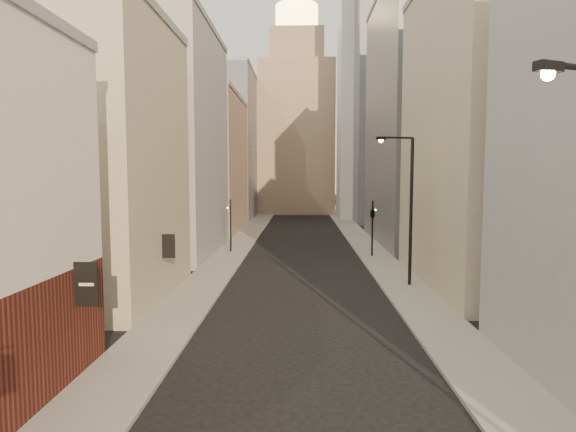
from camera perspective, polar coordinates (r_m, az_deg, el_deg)
The scene contains 14 objects.
sidewalk_left at distance 57.42m, azimuth -4.84°, elevation -2.30°, with size 3.00×140.00×0.15m, color gray.
sidewalk_right at distance 57.45m, azimuth 8.16°, elevation -2.33°, with size 3.00×140.00×0.15m, color gray.
left_bldg_beige at distance 30.07m, azimuth -21.83°, elevation 5.98°, with size 8.00×12.00×16.00m, color tan.
left_bldg_grey at distance 45.29m, azimuth -13.80°, elevation 8.24°, with size 8.00×16.00×20.00m, color #98989D.
left_bldg_tan at distance 62.76m, azimuth -9.41°, elevation 5.97°, with size 8.00×18.00×17.00m, color #8D745D.
left_bldg_wingrid at distance 82.61m, azimuth -6.79°, elevation 8.15°, with size 8.00×20.00×24.00m, color gray.
right_bldg_beige at distance 33.98m, azimuth 22.76°, elevation 9.17°, with size 8.00×16.00×20.00m, color tan.
right_bldg_wingrid at distance 53.34m, azimuth 14.96°, elevation 10.92°, with size 8.00×20.00×26.00m, color gray.
highrise at distance 83.71m, azimuth 14.70°, elevation 17.44°, with size 21.00×23.00×51.20m.
clock_tower at distance 94.20m, azimuth 1.02°, elevation 11.22°, with size 14.00×14.00×44.90m.
white_tower at distance 81.06m, azimuth 8.93°, elevation 12.89°, with size 8.00×8.00×41.50m.
streetlamp_mid at distance 31.66m, azimuth 13.99°, elevation 1.60°, with size 2.50×0.75×9.65m.
traffic_light_left at distance 44.78m, azimuth -6.84°, elevation 0.12°, with size 0.56×0.45×5.00m.
traffic_light_right at distance 42.65m, azimuth 9.99°, elevation 0.35°, with size 0.80×0.80×5.00m.
Camera 1 is at (-0.13, -1.62, 7.24)m, focal length 30.00 mm.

